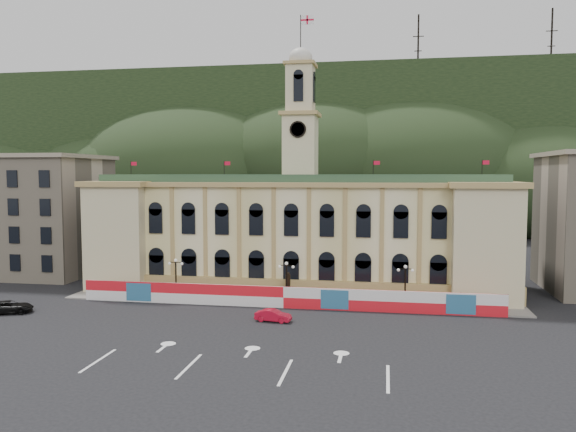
% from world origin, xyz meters
% --- Properties ---
extents(ground, '(260.00, 260.00, 0.00)m').
position_xyz_m(ground, '(0.00, 0.00, 0.00)').
color(ground, black).
rests_on(ground, ground).
extents(lane_markings, '(26.00, 10.00, 0.02)m').
position_xyz_m(lane_markings, '(0.00, -5.00, 0.00)').
color(lane_markings, white).
rests_on(lane_markings, ground).
extents(hill_ridge, '(230.00, 80.00, 64.00)m').
position_xyz_m(hill_ridge, '(0.03, 121.99, 19.48)').
color(hill_ridge, black).
rests_on(hill_ridge, ground).
extents(city_hall, '(56.20, 17.60, 37.10)m').
position_xyz_m(city_hall, '(0.00, 27.63, 7.85)').
color(city_hall, beige).
rests_on(city_hall, ground).
extents(side_building_left, '(21.00, 17.00, 18.60)m').
position_xyz_m(side_building_left, '(-43.00, 30.93, 9.33)').
color(side_building_left, '#B5A58C').
rests_on(side_building_left, ground).
extents(hoarding_fence, '(50.00, 0.44, 2.50)m').
position_xyz_m(hoarding_fence, '(0.06, 15.07, 1.25)').
color(hoarding_fence, red).
rests_on(hoarding_fence, ground).
extents(pavement, '(56.00, 5.50, 0.16)m').
position_xyz_m(pavement, '(0.00, 17.75, 0.08)').
color(pavement, slate).
rests_on(pavement, ground).
extents(statue, '(1.40, 1.40, 3.72)m').
position_xyz_m(statue, '(0.00, 18.00, 1.19)').
color(statue, '#595651').
rests_on(statue, ground).
extents(lamp_left, '(1.96, 0.44, 5.15)m').
position_xyz_m(lamp_left, '(-14.00, 17.00, 3.07)').
color(lamp_left, black).
rests_on(lamp_left, ground).
extents(lamp_center, '(1.96, 0.44, 5.15)m').
position_xyz_m(lamp_center, '(0.00, 17.00, 3.07)').
color(lamp_center, black).
rests_on(lamp_center, ground).
extents(lamp_right, '(1.96, 0.44, 5.15)m').
position_xyz_m(lamp_right, '(14.00, 17.00, 3.07)').
color(lamp_right, black).
rests_on(lamp_right, ground).
extents(red_sedan, '(2.23, 4.18, 1.28)m').
position_xyz_m(red_sedan, '(0.00, 8.87, 0.64)').
color(red_sedan, '#B80D24').
rests_on(red_sedan, ground).
extents(black_suv, '(5.87, 6.68, 1.40)m').
position_xyz_m(black_suv, '(-30.00, 7.20, 0.70)').
color(black_suv, black).
rests_on(black_suv, ground).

